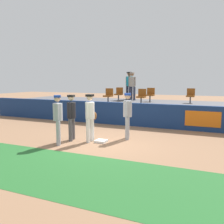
# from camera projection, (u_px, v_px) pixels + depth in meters

# --- Properties ---
(ground_plane) EXTENTS (60.00, 60.00, 0.00)m
(ground_plane) POSITION_uv_depth(u_px,v_px,m) (102.00, 143.00, 8.98)
(ground_plane) COLOR #936B4C
(grass_foreground_strip) EXTENTS (18.00, 2.80, 0.01)m
(grass_foreground_strip) POSITION_uv_depth(u_px,v_px,m) (52.00, 169.00, 6.31)
(grass_foreground_strip) COLOR #26662B
(grass_foreground_strip) RESTS_ON ground_plane
(first_base) EXTENTS (0.40, 0.40, 0.08)m
(first_base) POSITION_uv_depth(u_px,v_px,m) (101.00, 141.00, 9.03)
(first_base) COLOR white
(first_base) RESTS_ON ground_plane
(player_fielder_home) EXTENTS (0.34, 0.55, 1.76)m
(player_fielder_home) POSITION_uv_depth(u_px,v_px,m) (90.00, 115.00, 8.99)
(player_fielder_home) COLOR white
(player_fielder_home) RESTS_ON ground_plane
(player_runner_visitor) EXTENTS (0.46, 0.46, 1.75)m
(player_runner_visitor) POSITION_uv_depth(u_px,v_px,m) (58.00, 116.00, 8.60)
(player_runner_visitor) COLOR #9EA3AD
(player_runner_visitor) RESTS_ON ground_plane
(player_coach_visitor) EXTENTS (0.42, 0.48, 1.77)m
(player_coach_visitor) POSITION_uv_depth(u_px,v_px,m) (127.00, 113.00, 9.42)
(player_coach_visitor) COLOR #9EA3AD
(player_coach_visitor) RESTS_ON ground_plane
(player_umpire) EXTENTS (0.40, 0.47, 1.72)m
(player_umpire) POSITION_uv_depth(u_px,v_px,m) (71.00, 114.00, 9.21)
(player_umpire) COLOR #4C4C51
(player_umpire) RESTS_ON ground_plane
(field_wall) EXTENTS (18.00, 0.26, 1.14)m
(field_wall) POSITION_uv_depth(u_px,v_px,m) (134.00, 115.00, 12.18)
(field_wall) COLOR navy
(field_wall) RESTS_ON ground_plane
(bleacher_platform) EXTENTS (18.00, 4.80, 0.95)m
(bleacher_platform) POSITION_uv_depth(u_px,v_px,m) (148.00, 111.00, 14.53)
(bleacher_platform) COLOR #59595E
(bleacher_platform) RESTS_ON ground_plane
(seat_front_center) EXTENTS (0.44, 0.44, 0.84)m
(seat_front_center) POSITION_uv_depth(u_px,v_px,m) (142.00, 96.00, 13.41)
(seat_front_center) COLOR #4C4C51
(seat_front_center) RESTS_ON bleacher_platform
(seat_back_center) EXTENTS (0.48, 0.44, 0.84)m
(seat_back_center) POSITION_uv_depth(u_px,v_px,m) (150.00, 94.00, 15.04)
(seat_back_center) COLOR #4C4C51
(seat_back_center) RESTS_ON bleacher_platform
(seat_back_right) EXTENTS (0.44, 0.44, 0.84)m
(seat_back_right) POSITION_uv_depth(u_px,v_px,m) (191.00, 95.00, 14.09)
(seat_back_right) COLOR #4C4C51
(seat_back_right) RESTS_ON bleacher_platform
(seat_front_left) EXTENTS (0.46, 0.44, 0.84)m
(seat_front_left) POSITION_uv_depth(u_px,v_px,m) (109.00, 95.00, 14.20)
(seat_front_left) COLOR #4C4C51
(seat_front_left) RESTS_ON bleacher_platform
(seat_back_left) EXTENTS (0.45, 0.44, 0.84)m
(seat_back_left) POSITION_uv_depth(u_px,v_px,m) (119.00, 93.00, 15.87)
(seat_back_left) COLOR #4C4C51
(seat_back_left) RESTS_ON bleacher_platform
(spectator_hooded) EXTENTS (0.50, 0.44, 1.85)m
(spectator_hooded) POSITION_uv_depth(u_px,v_px,m) (129.00, 84.00, 16.40)
(spectator_hooded) COLOR #33384C
(spectator_hooded) RESTS_ON bleacher_platform
(spectator_capped) EXTENTS (0.50, 0.37, 1.79)m
(spectator_capped) POSITION_uv_depth(u_px,v_px,m) (129.00, 84.00, 16.72)
(spectator_capped) COLOR #33384C
(spectator_capped) RESTS_ON bleacher_platform
(spectator_casual) EXTENTS (0.51, 0.36, 1.81)m
(spectator_casual) POSITION_uv_depth(u_px,v_px,m) (132.00, 84.00, 16.03)
(spectator_casual) COLOR #33384C
(spectator_casual) RESTS_ON bleacher_platform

